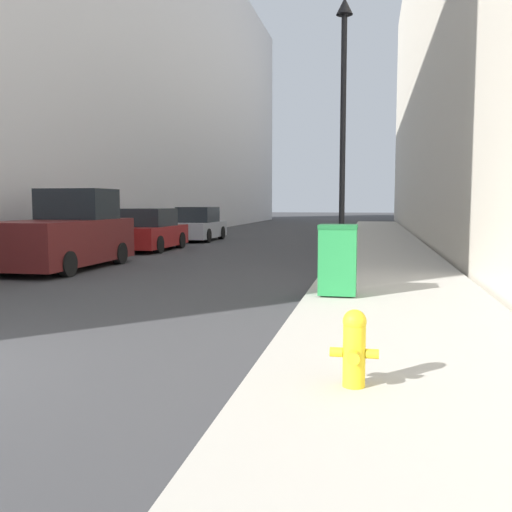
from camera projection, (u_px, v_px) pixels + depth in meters
sidewalk_right at (384, 248)px, 22.05m from camera, size 3.36×60.00×0.12m
building_left_glass at (78, 68)px, 32.34m from camera, size 12.00×60.00×18.83m
fire_hydrant at (354, 346)px, 5.25m from camera, size 0.45×0.33×0.72m
trash_bin at (338, 259)px, 10.40m from camera, size 0.70×0.65×1.30m
lamppost at (343, 109)px, 14.70m from camera, size 0.43×0.43×6.89m
pickup_truck at (66, 235)px, 15.70m from camera, size 2.15×4.83×2.21m
parked_sedan_near at (149, 231)px, 21.72m from camera, size 1.92×4.05×1.60m
parked_sedan_far at (198, 225)px, 27.26m from camera, size 1.87×4.14×1.61m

